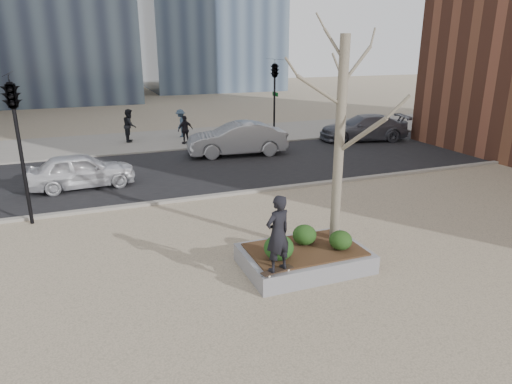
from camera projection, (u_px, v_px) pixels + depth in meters
name	position (u px, v px, depth m)	size (l,w,h in m)	color
ground	(267.00, 273.00, 10.97)	(120.00, 120.00, 0.00)	tan
street	(179.00, 171.00, 19.83)	(60.00, 8.00, 0.02)	black
far_sidewalk	(153.00, 140.00, 26.03)	(60.00, 6.00, 0.02)	gray
planter	(304.00, 258.00, 11.24)	(3.00, 2.00, 0.45)	gray
planter_mulch	(305.00, 249.00, 11.17)	(2.70, 1.70, 0.04)	#382314
sycamore_tree	(341.00, 109.00, 10.75)	(2.80, 2.80, 6.60)	gray
shrub_left	(279.00, 248.00, 10.52)	(0.69, 0.69, 0.59)	#163711
shrub_middle	(304.00, 235.00, 11.33)	(0.59, 0.59, 0.50)	#173811
shrub_right	(341.00, 240.00, 11.06)	(0.56, 0.56, 0.47)	black
skateboard	(277.00, 271.00, 10.05)	(0.78, 0.20, 0.07)	black
skateboarder	(278.00, 234.00, 9.77)	(0.63, 0.41, 1.73)	black
police_car	(81.00, 170.00, 17.31)	(1.57, 3.91, 1.33)	white
car_silver	(237.00, 139.00, 22.42)	(1.68, 4.83, 1.59)	gray
car_third	(363.00, 128.00, 25.87)	(2.01, 4.95, 1.44)	#53545F
pedestrian_a	(130.00, 125.00, 25.44)	(0.88, 0.69, 1.82)	black
pedestrian_b	(181.00, 123.00, 26.76)	(1.04, 0.60, 1.61)	#364B62
pedestrian_c	(185.00, 130.00, 24.88)	(0.91, 0.38, 1.55)	black
traffic_light_near	(21.00, 152.00, 13.34)	(0.60, 2.48, 4.50)	black
traffic_light_far	(274.00, 101.00, 25.45)	(0.60, 2.48, 4.50)	black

